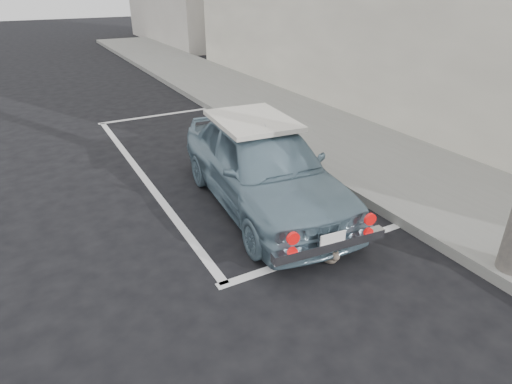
{
  "coord_description": "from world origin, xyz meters",
  "views": [
    {
      "loc": [
        -2.48,
        -4.1,
        3.14
      ],
      "look_at": [
        -0.16,
        0.1,
        0.75
      ],
      "focal_mm": 30.0,
      "sensor_mm": 36.0,
      "label": 1
    }
  ],
  "objects": [
    {
      "name": "pline_front",
      "position": [
        0.5,
        6.5,
        0.0
      ],
      "size": [
        3.0,
        0.12,
        0.01
      ],
      "primitive_type": "cube",
      "color": "silver",
      "rests_on": "ground"
    },
    {
      "name": "ground",
      "position": [
        0.0,
        0.0,
        0.0
      ],
      "size": [
        80.0,
        80.0,
        0.0
      ],
      "primitive_type": "plane",
      "color": "black",
      "rests_on": "ground"
    },
    {
      "name": "retro_coupe",
      "position": [
        0.45,
        1.0,
        0.66
      ],
      "size": [
        1.89,
        3.99,
        1.31
      ],
      "rotation": [
        0.0,
        0.0,
        -0.09
      ],
      "color": "slate",
      "rests_on": "ground"
    },
    {
      "name": "sidewalk",
      "position": [
        3.2,
        2.0,
        0.07
      ],
      "size": [
        2.8,
        40.0,
        0.15
      ],
      "primitive_type": "cube",
      "color": "slate",
      "rests_on": "ground"
    },
    {
      "name": "cat",
      "position": [
        0.41,
        -0.72,
        0.1
      ],
      "size": [
        0.2,
        0.43,
        0.23
      ],
      "rotation": [
        0.0,
        0.0,
        0.06
      ],
      "color": "#79675C",
      "rests_on": "ground"
    },
    {
      "name": "pline_rear",
      "position": [
        0.5,
        -0.5,
        0.0
      ],
      "size": [
        3.0,
        0.12,
        0.01
      ],
      "primitive_type": "cube",
      "color": "silver",
      "rests_on": "ground"
    },
    {
      "name": "pline_side",
      "position": [
        -0.9,
        3.0,
        0.0
      ],
      "size": [
        0.12,
        7.0,
        0.01
      ],
      "primitive_type": "cube",
      "color": "silver",
      "rests_on": "ground"
    }
  ]
}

